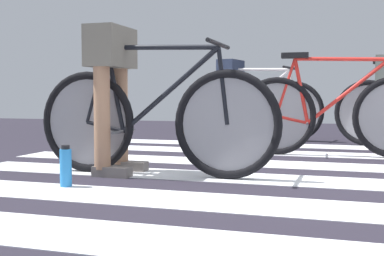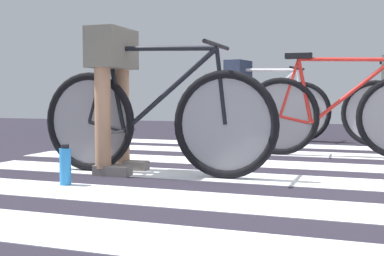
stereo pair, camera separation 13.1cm
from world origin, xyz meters
name	(u,v)px [view 1 (the left image)]	position (x,y,z in m)	size (l,w,h in m)	color
ground	(330,187)	(0.00, 0.00, 0.01)	(18.00, 14.00, 0.02)	#26222D
crosswalk_markings	(324,194)	(-0.02, -0.30, 0.02)	(5.43, 5.76, 0.00)	silver
bicycle_1_of_4	(154,119)	(-1.16, 0.02, 0.41)	(1.74, 0.52, 0.93)	black
cyclist_1_of_4	(112,79)	(-1.47, 0.02, 0.68)	(0.31, 0.41, 1.02)	#A87A5B
bicycle_2_of_4	(334,114)	(-0.03, 1.50, 0.41)	(1.74, 0.52, 0.93)	black
bicycle_4_of_4	(254,109)	(-1.04, 3.04, 0.41)	(1.72, 0.54, 0.93)	black
cyclist_4_of_4	(231,88)	(-1.35, 3.09, 0.66)	(0.37, 0.44, 1.00)	tan
water_bottle	(66,167)	(-1.50, -0.54, 0.14)	(0.07, 0.07, 0.25)	#2983D1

